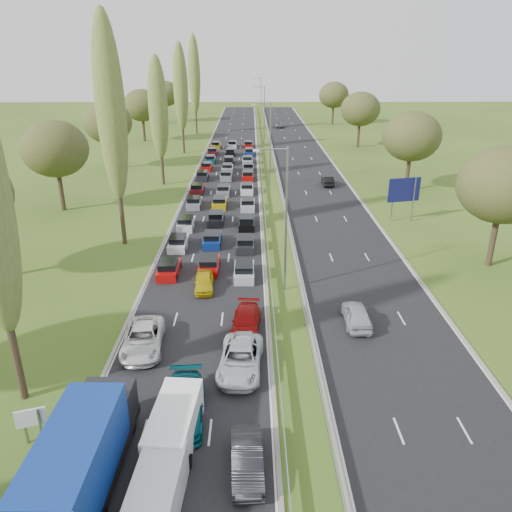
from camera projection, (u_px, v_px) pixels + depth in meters
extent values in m
plane|color=#38541A|center=(269.00, 182.00, 76.29)|extent=(260.00, 260.00, 0.00)
cube|color=black|center=(226.00, 179.00, 78.54)|extent=(10.50, 215.00, 0.04)
cube|color=black|center=(311.00, 178.00, 78.66)|extent=(10.50, 215.00, 0.04)
cube|color=gray|center=(262.00, 175.00, 78.38)|extent=(0.06, 215.00, 0.32)
cube|color=gray|center=(276.00, 175.00, 78.40)|extent=(0.06, 215.00, 0.32)
cylinder|color=gray|center=(286.00, 222.00, 39.80)|extent=(0.18, 0.18, 12.00)
cylinder|color=gray|center=(270.00, 145.00, 72.15)|extent=(0.18, 0.18, 12.00)
cylinder|color=gray|center=(264.00, 116.00, 104.51)|extent=(0.18, 0.18, 12.00)
cylinder|color=gray|center=(261.00, 101.00, 136.86)|extent=(0.18, 0.18, 12.00)
cylinder|color=#2D2116|center=(13.00, 344.00, 27.62)|extent=(0.44, 0.44, 7.20)
cylinder|color=#2D2116|center=(121.00, 207.00, 50.60)|extent=(0.44, 0.44, 7.92)
ellipsoid|color=#576A2D|center=(111.00, 108.00, 46.91)|extent=(2.80, 2.80, 17.60)
cylinder|color=#2D2116|center=(162.00, 163.00, 73.98)|extent=(0.44, 0.44, 6.48)
ellipsoid|color=#576A2D|center=(158.00, 108.00, 70.96)|extent=(2.80, 2.80, 14.40)
cylinder|color=#2D2116|center=(183.00, 134.00, 96.96)|extent=(0.44, 0.44, 7.20)
ellipsoid|color=#576A2D|center=(181.00, 87.00, 93.60)|extent=(2.80, 2.80, 16.00)
cylinder|color=#2D2116|center=(196.00, 117.00, 119.93)|extent=(0.44, 0.44, 7.92)
ellipsoid|color=#576A2D|center=(194.00, 74.00, 116.24)|extent=(2.80, 2.80, 17.60)
cylinder|color=#2D2116|center=(61.00, 191.00, 62.18)|extent=(0.56, 0.56, 4.84)
ellipsoid|color=#38471E|center=(55.00, 149.00, 60.17)|extent=(8.00, 8.00, 6.80)
cylinder|color=#2D2116|center=(111.00, 154.00, 84.37)|extent=(0.56, 0.56, 4.84)
ellipsoid|color=#38471E|center=(108.00, 122.00, 82.36)|extent=(8.00, 8.00, 6.80)
cylinder|color=#2D2116|center=(144.00, 130.00, 110.26)|extent=(0.56, 0.56, 4.84)
ellipsoid|color=#38471E|center=(142.00, 105.00, 108.24)|extent=(8.00, 8.00, 6.80)
cylinder|color=#2D2116|center=(167.00, 113.00, 139.84)|extent=(0.56, 0.56, 4.84)
ellipsoid|color=#38471E|center=(165.00, 94.00, 137.83)|extent=(8.00, 8.00, 6.80)
cylinder|color=#2D2116|center=(493.00, 241.00, 45.96)|extent=(0.56, 0.56, 4.84)
ellipsoid|color=#38471E|center=(504.00, 185.00, 43.95)|extent=(8.00, 8.00, 6.80)
cylinder|color=#2D2116|center=(408.00, 174.00, 70.92)|extent=(0.56, 0.56, 4.84)
ellipsoid|color=#38471E|center=(412.00, 136.00, 68.91)|extent=(8.00, 8.00, 6.80)
cylinder|color=#2D2116|center=(358.00, 135.00, 103.28)|extent=(0.56, 0.56, 4.84)
ellipsoid|color=#38471E|center=(360.00, 109.00, 101.26)|extent=(8.00, 8.00, 6.80)
cylinder|color=#2D2116|center=(333.00, 115.00, 135.63)|extent=(0.56, 0.56, 4.84)
ellipsoid|color=#38471E|center=(334.00, 95.00, 133.62)|extent=(8.00, 8.00, 6.80)
cube|color=#A50C0A|center=(169.00, 270.00, 44.72)|extent=(1.75, 4.00, 0.80)
cube|color=silver|center=(179.00, 244.00, 50.75)|extent=(1.75, 4.00, 0.80)
cube|color=silver|center=(186.00, 224.00, 56.46)|extent=(1.75, 4.00, 0.80)
cube|color=slate|center=(194.00, 204.00, 64.16)|extent=(1.75, 4.00, 0.80)
cube|color=#590F14|center=(198.00, 190.00, 70.60)|extent=(1.75, 4.00, 0.80)
cube|color=black|center=(203.00, 177.00, 77.91)|extent=(1.75, 4.00, 0.80)
cube|color=#A50C0A|center=(207.00, 168.00, 84.01)|extent=(1.75, 4.00, 0.80)
cube|color=#053F4C|center=(211.00, 160.00, 89.67)|extent=(1.75, 4.00, 0.80)
cube|color=#590F14|center=(213.00, 152.00, 96.50)|extent=(1.75, 4.00, 0.80)
cube|color=#BF990C|center=(216.00, 146.00, 102.99)|extent=(1.75, 4.00, 0.80)
cube|color=#A50C0A|center=(209.00, 266.00, 45.56)|extent=(1.75, 4.00, 0.80)
cube|color=navy|center=(212.00, 241.00, 51.68)|extent=(1.75, 4.00, 0.80)
cube|color=black|center=(216.00, 219.00, 58.28)|extent=(1.75, 4.00, 0.80)
cube|color=#BF990C|center=(220.00, 204.00, 64.09)|extent=(1.75, 4.00, 0.80)
cube|color=slate|center=(224.00, 191.00, 69.78)|extent=(1.75, 4.00, 0.80)
cube|color=slate|center=(226.00, 177.00, 77.97)|extent=(1.75, 4.00, 0.80)
cube|color=silver|center=(228.00, 169.00, 82.90)|extent=(1.75, 4.00, 0.80)
cube|color=black|center=(229.00, 161.00, 88.62)|extent=(1.75, 4.00, 0.80)
cube|color=black|center=(230.00, 153.00, 95.77)|extent=(1.75, 4.00, 0.80)
cube|color=silver|center=(232.00, 145.00, 103.87)|extent=(1.75, 4.00, 0.80)
cube|color=#B2B7BC|center=(244.00, 272.00, 44.24)|extent=(1.75, 4.00, 0.80)
cube|color=black|center=(245.00, 245.00, 50.56)|extent=(1.75, 4.00, 0.80)
cube|color=black|center=(247.00, 223.00, 56.79)|extent=(1.75, 4.00, 0.80)
cube|color=#B2B7BC|center=(248.00, 206.00, 63.39)|extent=(1.75, 4.00, 0.80)
cube|color=silver|center=(247.00, 189.00, 70.72)|extent=(1.75, 4.00, 0.80)
cube|color=#A50C0A|center=(248.00, 176.00, 78.03)|extent=(1.75, 4.00, 0.80)
cube|color=slate|center=(248.00, 169.00, 83.30)|extent=(1.75, 4.00, 0.80)
cube|color=#B2B7BC|center=(248.00, 161.00, 88.93)|extent=(1.75, 4.00, 0.80)
cube|color=navy|center=(249.00, 153.00, 96.09)|extent=(1.75, 4.00, 0.80)
cube|color=#A50C0A|center=(248.00, 145.00, 103.66)|extent=(1.75, 4.00, 0.80)
imported|color=silver|center=(143.00, 339.00, 33.41)|extent=(3.04, 5.78, 1.55)
imported|color=#054955|center=(184.00, 405.00, 27.13)|extent=(2.52, 5.59, 1.59)
imported|color=#C2A80C|center=(204.00, 282.00, 41.88)|extent=(1.83, 4.01, 1.33)
imported|color=black|center=(247.00, 459.00, 23.62)|extent=(1.67, 4.33, 1.41)
imported|color=#B8BEC2|center=(241.00, 359.00, 31.16)|extent=(3.04, 5.83, 1.57)
imported|color=#960A09|center=(246.00, 321.00, 35.70)|extent=(2.36, 4.96, 1.40)
imported|color=silver|center=(244.00, 352.00, 32.06)|extent=(1.79, 4.25, 1.43)
imported|color=#A1A7AB|center=(357.00, 315.00, 36.46)|extent=(1.88, 4.49, 1.52)
imported|color=black|center=(328.00, 181.00, 74.37)|extent=(1.51, 4.27, 1.40)
imported|color=slate|center=(280.00, 125.00, 130.76)|extent=(2.41, 4.78, 1.30)
cube|color=black|center=(89.00, 475.00, 22.75)|extent=(2.54, 9.52, 0.50)
cube|color=navy|center=(75.00, 463.00, 20.94)|extent=(2.65, 7.19, 2.82)
cube|color=black|center=(108.00, 408.00, 25.75)|extent=(2.58, 2.33, 2.20)
cylinder|color=black|center=(110.00, 425.00, 26.11)|extent=(2.22, 1.00, 1.00)
cube|color=white|center=(175.00, 425.00, 25.23)|extent=(2.06, 5.14, 2.06)
cube|color=black|center=(180.00, 398.00, 27.36)|extent=(2.01, 0.82, 1.65)
cylinder|color=black|center=(164.00, 415.00, 27.02)|extent=(0.26, 0.70, 0.70)
cylinder|color=black|center=(189.00, 461.00, 24.00)|extent=(0.26, 0.70, 0.70)
cube|color=silver|center=(156.00, 497.00, 21.23)|extent=(1.95, 4.87, 1.95)
cube|color=black|center=(164.00, 461.00, 23.25)|extent=(1.90, 0.78, 1.56)
cylinder|color=black|center=(145.00, 481.00, 22.93)|extent=(0.24, 0.66, 0.66)
cylinder|color=gray|center=(25.00, 426.00, 25.24)|extent=(0.16, 0.16, 2.10)
cylinder|color=gray|center=(41.00, 426.00, 25.24)|extent=(0.16, 0.16, 2.10)
cube|color=white|center=(31.00, 418.00, 25.03)|extent=(1.46, 0.56, 1.00)
cylinder|color=gray|center=(393.00, 200.00, 57.97)|extent=(0.16, 0.16, 5.20)
cylinder|color=gray|center=(413.00, 200.00, 57.99)|extent=(0.16, 0.16, 5.20)
cube|color=#131555|center=(404.00, 190.00, 57.52)|extent=(3.91, 1.04, 2.80)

